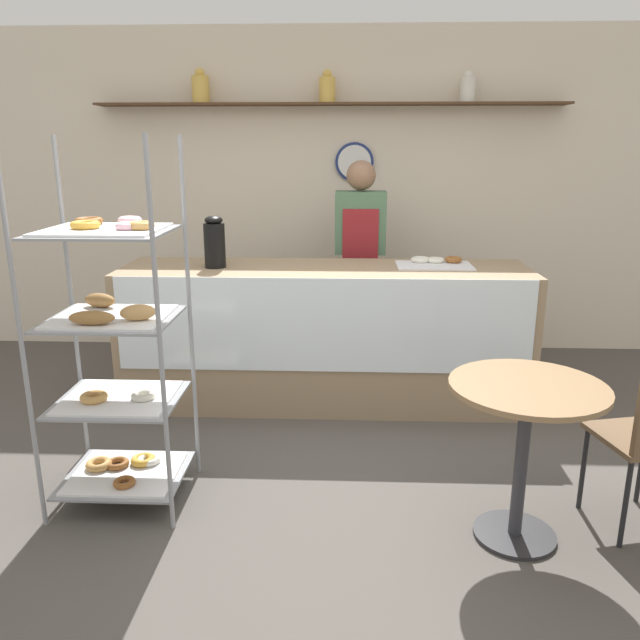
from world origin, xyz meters
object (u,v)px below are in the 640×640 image
at_px(person_worker, 360,258).
at_px(cafe_table, 525,425).
at_px(donut_tray_counter, 435,263).
at_px(pastry_rack, 115,353).
at_px(coffee_carafe, 215,242).

xyz_separation_m(person_worker, cafe_table, (0.69, -2.24, -0.35)).
xyz_separation_m(cafe_table, donut_tray_counter, (-0.19, 1.71, 0.41)).
bearing_deg(pastry_rack, person_worker, 58.10).
height_order(person_worker, cafe_table, person_worker).
xyz_separation_m(pastry_rack, person_worker, (1.23, 1.97, 0.13)).
bearing_deg(person_worker, pastry_rack, -121.90).
relative_size(pastry_rack, cafe_table, 2.39).
distance_m(pastry_rack, donut_tray_counter, 2.26).
bearing_deg(coffee_carafe, cafe_table, -43.02).
relative_size(person_worker, donut_tray_counter, 3.24).
bearing_deg(pastry_rack, coffee_carafe, 79.75).
height_order(coffee_carafe, donut_tray_counter, coffee_carafe).
bearing_deg(donut_tray_counter, cafe_table, -83.82).
bearing_deg(cafe_table, person_worker, 107.19).
bearing_deg(donut_tray_counter, coffee_carafe, -174.70).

